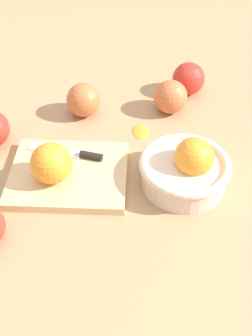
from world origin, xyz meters
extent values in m
plane|color=tan|center=(0.00, 0.00, 0.00)|extent=(2.40, 2.40, 0.00)
cylinder|color=beige|center=(-0.12, 0.08, 0.02)|extent=(0.16, 0.16, 0.05)
torus|color=beige|center=(-0.12, 0.08, 0.05)|extent=(0.17, 0.17, 0.02)
sphere|color=orange|center=(-0.14, 0.08, 0.07)|extent=(0.07, 0.07, 0.07)
cube|color=#DBB77F|center=(0.09, 0.06, 0.01)|extent=(0.24, 0.20, 0.02)
sphere|color=orange|center=(0.12, 0.07, 0.06)|extent=(0.08, 0.08, 0.08)
cube|color=silver|center=(0.12, 0.00, 0.02)|extent=(0.11, 0.05, 0.00)
cylinder|color=black|center=(0.05, 0.02, 0.02)|extent=(0.05, 0.03, 0.01)
sphere|color=#CC6638|center=(-0.13, -0.15, 0.04)|extent=(0.08, 0.08, 0.08)
sphere|color=#CC6638|center=(0.07, -0.14, 0.04)|extent=(0.08, 0.08, 0.08)
sphere|color=red|center=(-0.18, -0.22, 0.04)|extent=(0.08, 0.08, 0.08)
ellipsoid|color=orange|center=(-0.06, -0.07, 0.00)|extent=(0.04, 0.05, 0.01)
camera|label=1|loc=(0.01, 0.62, 0.57)|focal=44.43mm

